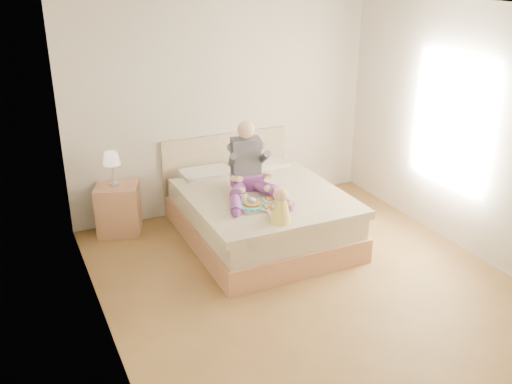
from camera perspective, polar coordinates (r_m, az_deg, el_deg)
name	(u,v)px	position (r m, az deg, el deg)	size (l,w,h in m)	color
room	(314,137)	(5.45, 5.78, 5.45)	(4.02, 4.22, 2.71)	brown
bed	(258,211)	(6.73, 0.16, -1.92)	(1.70, 2.18, 1.00)	#A06D4A
nightstand	(118,209)	(7.02, -13.60, -1.65)	(0.61, 0.58, 0.60)	#A06D4A
lamp	(112,160)	(6.80, -14.24, 3.09)	(0.20, 0.20, 0.41)	silver
adult	(249,172)	(6.43, -0.68, 2.03)	(0.71, 1.04, 0.82)	#6D3482
tray	(261,203)	(6.14, 0.51, -1.07)	(0.54, 0.44, 0.14)	silver
baby	(280,208)	(5.73, 2.41, -1.58)	(0.25, 0.33, 0.37)	#EDD74B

